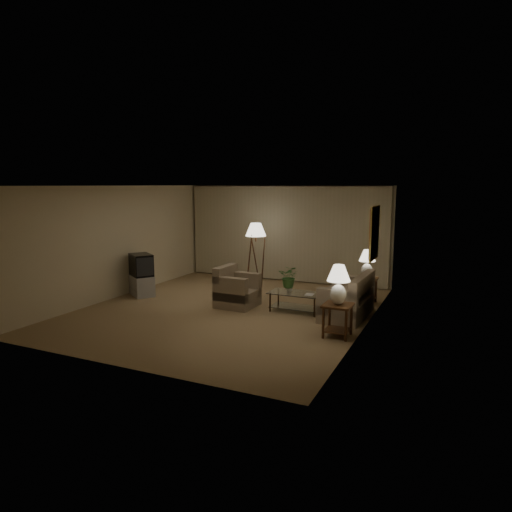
# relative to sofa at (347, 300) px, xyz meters

# --- Properties ---
(ground) EXTENTS (7.00, 7.00, 0.00)m
(ground) POSITION_rel_sofa_xyz_m (-2.50, -0.59, -0.36)
(ground) COLOR #987D54
(ground) RESTS_ON ground
(room_shell) EXTENTS (6.04, 7.02, 2.72)m
(room_shell) POSITION_rel_sofa_xyz_m (-2.48, 0.92, 1.39)
(room_shell) COLOR beige
(room_shell) RESTS_ON ground
(sofa) EXTENTS (1.66, 0.92, 0.71)m
(sofa) POSITION_rel_sofa_xyz_m (0.00, 0.00, 0.00)
(sofa) COLOR gray
(sofa) RESTS_ON ground
(armchair) EXTENTS (0.89, 0.85, 0.72)m
(armchair) POSITION_rel_sofa_xyz_m (-2.43, -0.25, 0.00)
(armchair) COLOR gray
(armchair) RESTS_ON ground
(side_table_near) EXTENTS (0.51, 0.51, 0.60)m
(side_table_near) POSITION_rel_sofa_xyz_m (0.15, -1.35, 0.05)
(side_table_near) COLOR #391E0F
(side_table_near) RESTS_ON ground
(side_table_far) EXTENTS (0.50, 0.42, 0.60)m
(side_table_far) POSITION_rel_sofa_xyz_m (0.15, 1.25, 0.04)
(side_table_far) COLOR #391E0F
(side_table_far) RESTS_ON ground
(table_lamp_near) EXTENTS (0.42, 0.42, 0.72)m
(table_lamp_near) POSITION_rel_sofa_xyz_m (0.15, -1.35, 0.67)
(table_lamp_near) COLOR white
(table_lamp_near) RESTS_ON side_table_near
(table_lamp_far) EXTENTS (0.38, 0.38, 0.65)m
(table_lamp_far) POSITION_rel_sofa_xyz_m (0.15, 1.25, 0.63)
(table_lamp_far) COLOR white
(table_lamp_far) RESTS_ON side_table_far
(coffee_table) EXTENTS (1.14, 0.62, 0.41)m
(coffee_table) POSITION_rel_sofa_xyz_m (-1.10, -0.10, -0.08)
(coffee_table) COLOR silver
(coffee_table) RESTS_ON ground
(tv_cabinet) EXTENTS (1.14, 1.12, 0.50)m
(tv_cabinet) POSITION_rel_sofa_xyz_m (-5.05, -0.32, -0.11)
(tv_cabinet) COLOR #9F9FA2
(tv_cabinet) RESTS_ON ground
(crt_tv) EXTENTS (1.05, 1.04, 0.54)m
(crt_tv) POSITION_rel_sofa_xyz_m (-5.05, -0.32, 0.41)
(crt_tv) COLOR black
(crt_tv) RESTS_ON tv_cabinet
(floor_lamp) EXTENTS (0.56, 0.56, 1.71)m
(floor_lamp) POSITION_rel_sofa_xyz_m (-2.93, 1.83, 0.54)
(floor_lamp) COLOR #391E0F
(floor_lamp) RESTS_ON ground
(ottoman) EXTENTS (0.70, 0.70, 0.40)m
(ottoman) POSITION_rel_sofa_xyz_m (-2.94, 1.42, -0.16)
(ottoman) COLOR #AD563A
(ottoman) RESTS_ON ground
(vase) EXTENTS (0.16, 0.16, 0.14)m
(vase) POSITION_rel_sofa_xyz_m (-1.25, -0.10, 0.13)
(vase) COLOR silver
(vase) RESTS_ON coffee_table
(flowers) EXTENTS (0.46, 0.40, 0.48)m
(flowers) POSITION_rel_sofa_xyz_m (-1.25, -0.10, 0.44)
(flowers) COLOR #3F7734
(flowers) RESTS_ON vase
(book) EXTENTS (0.20, 0.26, 0.02)m
(book) POSITION_rel_sofa_xyz_m (-0.85, -0.20, 0.07)
(book) COLOR olive
(book) RESTS_ON coffee_table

